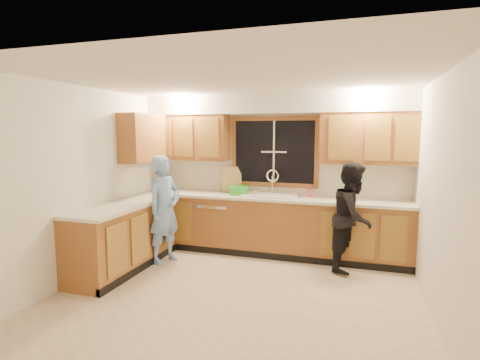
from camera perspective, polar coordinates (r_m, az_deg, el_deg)
name	(u,v)px	position (r m, az deg, el deg)	size (l,w,h in m)	color
floor	(238,294)	(4.66, -0.27, -16.92)	(4.20, 4.20, 0.00)	beige
ceiling	(238,79)	(4.30, -0.29, 15.18)	(4.20, 4.20, 0.00)	white
wall_back	(274,173)	(6.12, 5.19, 1.02)	(4.20, 4.20, 0.00)	white
wall_left	(87,183)	(5.33, -22.30, -0.39)	(3.80, 3.80, 0.00)	white
wall_right	(441,200)	(4.18, 28.35, -2.67)	(3.80, 3.80, 0.00)	white
base_cabinets_back	(269,226)	(5.98, 4.47, -7.02)	(4.20, 0.60, 0.88)	#955A2B
base_cabinets_left	(125,237)	(5.58, -17.19, -8.35)	(0.60, 1.90, 0.88)	#955A2B
countertop_back	(269,198)	(5.87, 4.48, -2.69)	(4.20, 0.63, 0.04)	#EDE5C7
countertop_left	(124,205)	(5.47, -17.24, -3.72)	(0.63, 1.90, 0.04)	#EDE5C7
upper_cabinets_left	(189,138)	(6.40, -7.73, 6.41)	(1.35, 0.33, 0.75)	#955A2B
upper_cabinets_right	(368,138)	(5.78, 18.88, 6.02)	(1.35, 0.33, 0.75)	#955A2B
upper_cabinets_return	(143,138)	(6.10, -14.58, 6.21)	(0.33, 0.90, 0.75)	#955A2B
soffit	(272,104)	(5.94, 4.94, 11.47)	(4.20, 0.35, 0.30)	silver
window_frame	(274,152)	(6.09, 5.20, 4.29)	(1.44, 0.03, 1.14)	black
sink	(270,200)	(5.89, 4.52, -3.00)	(0.86, 0.52, 0.57)	white
dishwasher	(219,224)	(6.22, -3.25, -6.74)	(0.60, 0.56, 0.82)	white
stove	(98,248)	(5.14, -20.86, -9.72)	(0.58, 0.75, 0.90)	white
man	(164,209)	(5.61, -11.45, -4.39)	(0.58, 0.38, 1.58)	#759FDE
woman	(353,217)	(5.41, 16.82, -5.38)	(0.73, 0.57, 1.51)	black
knife_block	(167,184)	(6.54, -11.09, -0.60)	(0.12, 0.10, 0.23)	olive
cutting_board	(232,179)	(6.25, -1.25, 0.10)	(0.32, 0.02, 0.43)	tan
dish_crate	(238,190)	(6.03, -0.26, -1.56)	(0.29, 0.27, 0.14)	green
soap_bottle	(310,191)	(5.90, 10.65, -1.68)	(0.08, 0.08, 0.17)	#D95278
bowl	(345,199)	(5.71, 15.68, -2.75)	(0.21, 0.21, 0.05)	silver
can_left	(255,193)	(5.83, 2.29, -1.94)	(0.07, 0.07, 0.12)	beige
can_right	(255,194)	(5.78, 2.28, -2.07)	(0.06, 0.06, 0.11)	beige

